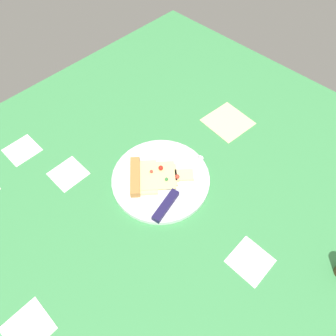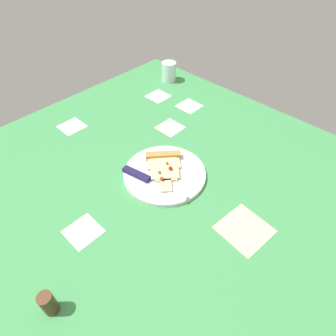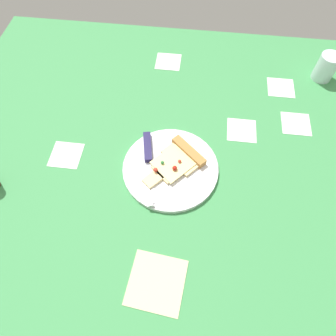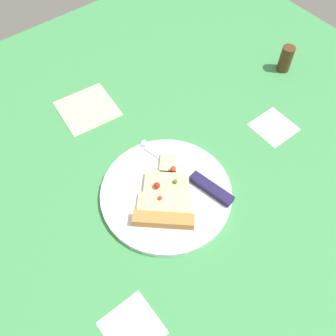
% 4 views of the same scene
% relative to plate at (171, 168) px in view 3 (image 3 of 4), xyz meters
% --- Properties ---
extents(ground_plane, '(1.36, 1.36, 0.03)m').
position_rel_plate_xyz_m(ground_plane, '(0.01, -0.06, -0.02)').
color(ground_plane, '#3D8C4C').
rests_on(ground_plane, ground).
extents(plate, '(0.27, 0.27, 0.01)m').
position_rel_plate_xyz_m(plate, '(0.00, 0.00, 0.00)').
color(plate, silver).
rests_on(plate, ground_plane).
extents(pizza_slice, '(0.18, 0.17, 0.03)m').
position_rel_plate_xyz_m(pizza_slice, '(-0.02, 0.02, 0.02)').
color(pizza_slice, beige).
rests_on(pizza_slice, plate).
extents(knife, '(0.24, 0.07, 0.02)m').
position_rel_plate_xyz_m(knife, '(-0.01, -0.07, 0.01)').
color(knife, silver).
rests_on(knife, plate).
extents(drinking_glass, '(0.07, 0.07, 0.09)m').
position_rel_plate_xyz_m(drinking_glass, '(-0.44, 0.49, 0.04)').
color(drinking_glass, silver).
rests_on(drinking_glass, ground_plane).
extents(napkin, '(0.14, 0.14, 0.00)m').
position_rel_plate_xyz_m(napkin, '(0.31, 0.00, -0.01)').
color(napkin, beige).
rests_on(napkin, ground_plane).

